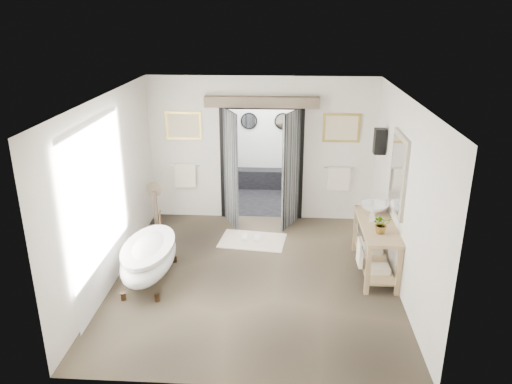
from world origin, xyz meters
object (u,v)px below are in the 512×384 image
(clawfoot_tub, at_px, (149,257))
(vanity, at_px, (374,243))
(rug, at_px, (253,240))
(basin, at_px, (374,208))

(clawfoot_tub, bearing_deg, vanity, 8.04)
(clawfoot_tub, height_order, rug, clawfoot_tub)
(vanity, bearing_deg, rug, 153.89)
(vanity, xyz_separation_m, basin, (0.03, 0.46, 0.43))
(clawfoot_tub, xyz_separation_m, vanity, (3.60, 0.51, 0.09))
(rug, bearing_deg, vanity, -26.11)
(rug, relative_size, basin, 2.53)
(clawfoot_tub, bearing_deg, rug, 44.64)
(clawfoot_tub, height_order, vanity, vanity)
(vanity, distance_m, rug, 2.35)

